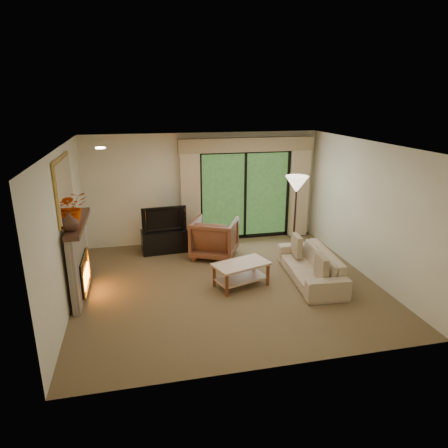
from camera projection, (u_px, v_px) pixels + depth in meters
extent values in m
plane|color=brown|center=(227.00, 284.00, 7.53)|extent=(5.50, 5.50, 0.00)
plane|color=silver|center=(228.00, 145.00, 6.74)|extent=(5.50, 5.50, 0.00)
plane|color=beige|center=(204.00, 188.00, 9.46)|extent=(5.00, 0.00, 5.00)
plane|color=beige|center=(274.00, 277.00, 4.81)|extent=(5.00, 0.00, 5.00)
plane|color=beige|center=(65.00, 229.00, 6.57)|extent=(0.00, 5.00, 5.00)
plane|color=beige|center=(366.00, 209.00, 7.70)|extent=(0.00, 5.00, 5.00)
cube|color=#CAB089|center=(190.00, 195.00, 9.27)|extent=(0.45, 0.18, 2.35)
cube|color=#CAB089|center=(299.00, 189.00, 9.83)|extent=(0.45, 0.18, 2.35)
cube|color=tan|center=(247.00, 145.00, 9.23)|extent=(3.20, 0.24, 0.32)
cube|color=black|center=(165.00, 241.00, 9.06)|extent=(1.05, 0.53, 0.51)
imported|color=black|center=(163.00, 218.00, 8.89)|extent=(1.00, 0.20, 0.57)
imported|color=brown|center=(215.00, 238.00, 8.73)|extent=(1.23, 1.25, 0.86)
imported|color=tan|center=(311.00, 266.00, 7.64)|extent=(0.92, 2.03, 0.58)
cube|color=brown|center=(322.00, 267.00, 7.04)|extent=(0.14, 0.43, 0.42)
cube|color=brown|center=(297.00, 245.00, 8.09)|extent=(0.14, 0.43, 0.42)
imported|color=#43271C|center=(70.00, 221.00, 6.22)|extent=(0.32, 0.32, 0.30)
imported|color=#C43E06|center=(73.00, 207.00, 6.61)|extent=(0.57, 0.53, 0.52)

